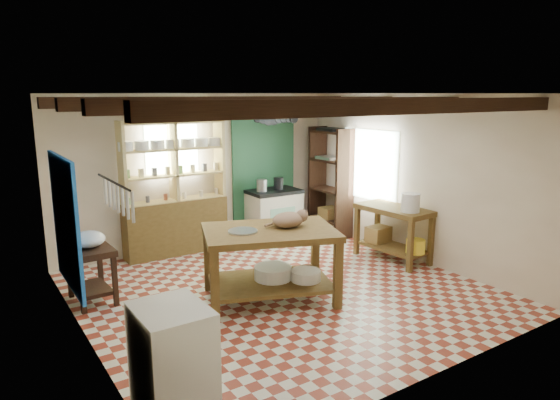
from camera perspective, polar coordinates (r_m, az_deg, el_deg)
floor at (r=6.83m, az=0.20°, el=-10.39°), size 5.00×5.00×0.02m
ceiling at (r=6.31m, az=0.22°, el=12.08°), size 5.00×5.00×0.02m
wall_back at (r=8.60m, az=-9.08°, el=3.23°), size 5.00×0.04×2.60m
wall_front at (r=4.64m, az=17.68°, el=-4.77°), size 5.00×0.04×2.60m
wall_left at (r=5.50m, az=-22.04°, el=-2.49°), size 0.04×5.00×2.60m
wall_right at (r=8.08m, az=15.15°, el=2.40°), size 0.04×5.00×2.60m
ceiling_beams at (r=6.31m, az=0.22°, el=10.99°), size 5.00×3.80×0.15m
blue_wall_patch at (r=6.41m, az=-23.29°, el=-2.45°), size 0.04×1.40×1.60m
green_wall_patch at (r=9.16m, az=-1.86°, el=3.60°), size 1.30×0.04×2.30m
window_back at (r=8.34m, az=-12.26°, el=5.61°), size 0.90×0.02×0.80m
window_right at (r=8.73m, az=10.18°, el=3.99°), size 0.02×1.30×1.20m
utensil_rail at (r=4.26m, az=-18.44°, el=0.39°), size 0.06×0.90×0.28m
pot_rack at (r=8.72m, az=-0.43°, el=9.31°), size 0.86×0.12×0.36m
shelving_unit at (r=8.25m, az=-11.96°, el=1.34°), size 1.70×0.34×2.20m
tall_rack at (r=9.26m, az=5.78°, el=2.06°), size 0.40×0.86×2.00m
work_table at (r=6.42m, az=-1.16°, el=-7.36°), size 1.92×1.60×0.93m
stove at (r=9.06m, az=-0.71°, el=-1.65°), size 0.94×0.64×0.90m
prep_table at (r=6.80m, az=-20.74°, el=-7.95°), size 0.52×0.73×0.72m
white_cabinet at (r=4.27m, az=-12.14°, el=-17.88°), size 0.54×0.65×0.97m
right_counter at (r=8.10m, az=12.76°, el=-3.77°), size 0.67×1.23×0.86m
cat at (r=6.35m, az=0.93°, el=-2.26°), size 0.48×0.40×0.19m
steel_tray at (r=6.17m, az=-4.28°, el=-3.57°), size 0.47×0.47×0.02m
basin_large at (r=6.52m, az=-0.82°, el=-8.30°), size 0.62×0.62×0.17m
basin_small at (r=6.48m, az=2.97°, el=-8.60°), size 0.49×0.49×0.13m
kettle_left at (r=8.81m, az=-2.10°, el=1.68°), size 0.19×0.19×0.21m
kettle_right at (r=8.99m, az=-0.17°, el=1.91°), size 0.18×0.18×0.22m
enamel_bowl at (r=6.66m, az=-21.04°, el=-4.21°), size 0.42×0.42×0.20m
white_bucket at (r=7.71m, az=14.68°, el=-0.29°), size 0.30×0.30×0.28m
wicker_basket at (r=8.31m, az=11.16°, el=-3.84°), size 0.38×0.31×0.25m
yellow_tub at (r=7.86m, az=15.22°, el=-5.12°), size 0.30×0.30×0.21m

